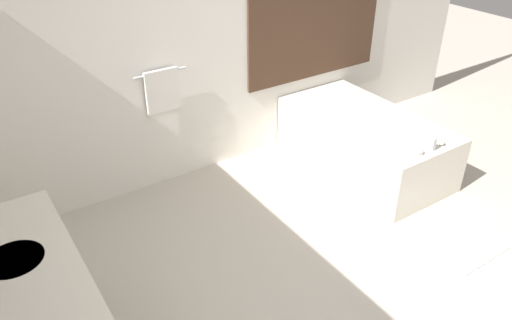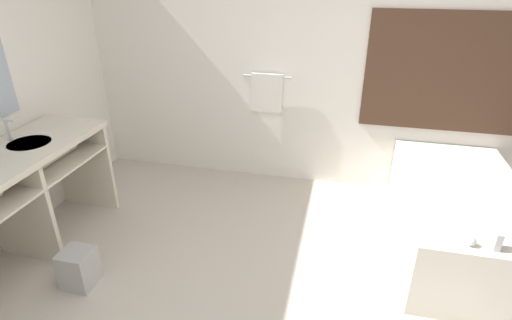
{
  "view_description": "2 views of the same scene",
  "coord_description": "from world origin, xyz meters",
  "views": [
    {
      "loc": [
        -1.91,
        -1.8,
        2.78
      ],
      "look_at": [
        -0.14,
        0.86,
        0.85
      ],
      "focal_mm": 35.0,
      "sensor_mm": 36.0,
      "label": 1
    },
    {
      "loc": [
        0.5,
        -1.75,
        2.16
      ],
      "look_at": [
        -0.14,
        1.0,
        0.78
      ],
      "focal_mm": 28.0,
      "sensor_mm": 36.0,
      "label": 2
    }
  ],
  "objects": [
    {
      "name": "ground_plane",
      "position": [
        0.0,
        0.0,
        0.0
      ],
      "size": [
        16.0,
        16.0,
        0.0
      ],
      "primitive_type": "plane",
      "color": "beige",
      "rests_on": "ground"
    },
    {
      "name": "wall_back_with_blinds",
      "position": [
        0.05,
        2.23,
        1.35
      ],
      "size": [
        7.4,
        0.13,
        2.7
      ],
      "color": "white",
      "rests_on": "ground_plane"
    },
    {
      "name": "vanity_counter",
      "position": [
        -1.87,
        0.39,
        0.68
      ],
      "size": [
        0.62,
        1.68,
        0.91
      ],
      "color": "beige",
      "rests_on": "ground_plane"
    },
    {
      "name": "bathtub",
      "position": [
        1.5,
        1.31,
        0.31
      ],
      "size": [
        0.93,
        1.76,
        0.69
      ],
      "color": "silver",
      "rests_on": "ground_plane"
    },
    {
      "name": "bath_mat",
      "position": [
        1.32,
        -0.03,
        0.01
      ],
      "size": [
        0.6,
        0.61,
        0.02
      ],
      "color": "white",
      "rests_on": "ground_plane"
    }
  ]
}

